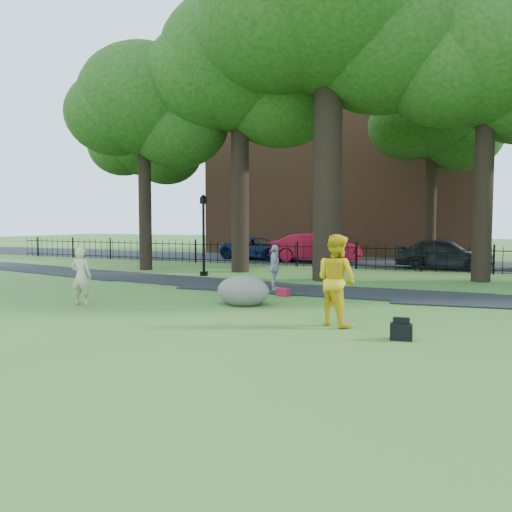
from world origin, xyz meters
The scene contains 17 objects.
ground centered at (0.00, 0.00, 0.00)m, with size 120.00×120.00×0.00m, color #2F6423.
footpath centered at (1.00, 3.90, 0.00)m, with size 36.00×2.60×0.03m, color black.
street centered at (0.00, 16.00, 0.00)m, with size 80.00×7.00×0.02m, color black.
iron_fence centered at (0.00, 12.00, 0.60)m, with size 44.00×0.04×1.20m.
brick_building centered at (-4.00, 24.00, 6.00)m, with size 18.00×8.00×12.00m, color brown.
big_tree centered at (0.13, 7.09, 10.14)m, with size 10.08×8.61×14.37m.
tree_row centered at (0.52, 8.40, 8.15)m, with size 26.82×7.96×12.42m.
woman centered at (-4.53, -1.37, 0.79)m, with size 0.58×0.38×1.59m, color #CBB48B.
man centered at (2.61, -1.14, 1.01)m, with size 0.98×0.76×2.02m, color gold.
pedestrian centered at (-0.72, 3.41, 0.76)m, with size 0.89×0.37×1.52m, color #AAAAAE.
boulder centered at (-0.45, 0.45, 0.44)m, with size 1.49×1.12×0.87m, color #666055.
lamppost centered at (-5.18, 6.39, 1.68)m, with size 0.34×0.34×3.43m.
backpack centered at (4.13, -1.95, 0.16)m, with size 0.42×0.26×0.31m, color black.
red_bag centered at (0.00, 2.35, 0.12)m, with size 0.36×0.23×0.25m, color maroon.
red_sedan centered at (-2.96, 14.97, 0.81)m, with size 1.72×4.93×1.63m, color maroon.
navy_van centered at (-6.72, 15.50, 0.65)m, with size 2.16×4.68×1.30m, color #0B163B.
grey_car centered at (3.89, 13.52, 0.75)m, with size 1.77×4.40×1.50m, color black.
Camera 1 is at (5.50, -11.80, 2.30)m, focal length 35.00 mm.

